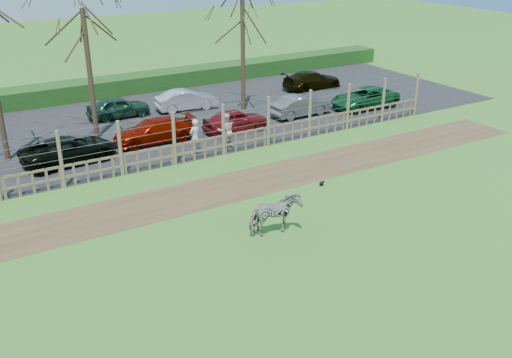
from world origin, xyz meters
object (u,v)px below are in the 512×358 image
tree_mid (86,43)px  car_3 (154,131)px  crow (322,183)px  car_10 (118,107)px  visitor_b (226,131)px  car_4 (235,120)px  car_5 (300,106)px  tree_right (243,20)px  visitor_a (195,137)px  car_13 (312,80)px  car_11 (186,100)px  car_6 (365,98)px  zebra (275,215)px  car_2 (69,150)px

tree_mid → car_3: size_ratio=1.65×
crow → car_10: (-4.20, 13.62, 0.54)m
car_3 → visitor_b: bearing=48.8°
car_4 → car_10: bearing=38.4°
visitor_b → car_5: (6.16, 2.48, -0.26)m
tree_right → visitor_b: (-3.97, -5.25, -4.34)m
tree_mid → visitor_b: size_ratio=3.96×
visitor_a → visitor_b: bearing=162.5°
tree_right → car_13: 8.14m
car_5 → car_10: bearing=58.4°
car_3 → car_11: size_ratio=1.14×
car_11 → car_13: bearing=-84.0°
car_3 → car_13: (13.14, 4.62, 0.00)m
car_4 → car_6: bearing=-91.0°
tree_right → car_4: tree_right is taller
visitor_a → crow: 6.77m
car_5 → car_13: bearing=-44.6°
tree_mid → car_6: 16.29m
zebra → car_13: (13.09, 15.80, -0.12)m
visitor_b → car_3: bearing=-28.4°
crow → car_6: (9.15, 7.94, 0.54)m
visitor_a → car_3: visitor_a is taller
tree_mid → car_5: tree_mid is taller
zebra → visitor_a: size_ratio=1.05×
car_3 → car_10: bearing=-176.1°
car_4 → car_5: (4.55, 0.53, 0.00)m
car_10 → car_13: (13.32, -0.37, 0.00)m
tree_right → car_6: tree_right is taller
car_3 → car_5: (8.89, -0.08, 0.00)m
car_11 → visitor_a: bearing=163.4°
car_6 → car_11: bearing=-118.0°
car_6 → zebra: bearing=-50.9°
car_2 → car_10: bearing=-42.8°
tree_mid → car_11: size_ratio=1.87×
car_2 → car_11: same height
car_6 → car_13: same height
visitor_a → car_10: size_ratio=0.49×
car_2 → crow: bearing=-139.7°
car_3 → car_10: same height
zebra → car_2: zebra is taller
car_2 → car_6: size_ratio=1.00×
car_6 → crow: bearing=-48.6°
visitor_b → car_11: visitor_b is taller
tree_mid → crow: 13.41m
crow → car_5: bearing=60.4°
car_5 → car_11: bearing=46.4°
tree_mid → visitor_a: tree_mid is taller
car_2 → car_4: (8.71, 0.01, 0.00)m
car_5 → car_6: bearing=-100.6°
visitor_b → crow: size_ratio=6.91×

